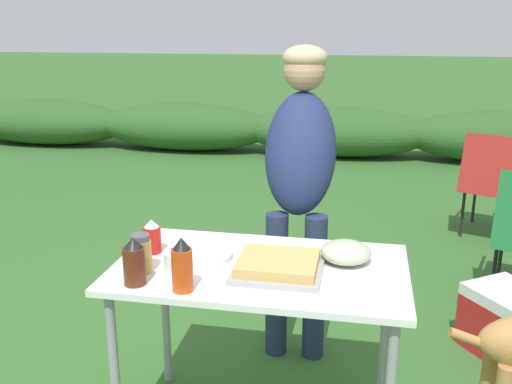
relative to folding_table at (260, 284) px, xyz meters
The scene contains 12 objects.
shrub_hedge 5.25m from the folding_table, 90.00° to the left, with size 14.40×0.90×0.62m.
folding_table is the anchor object (origin of this frame).
food_tray 0.14m from the folding_table, 31.84° to the right, with size 0.32×0.30×0.06m.
plate_stack 0.26m from the folding_table, behind, with size 0.26×0.26×0.03m, color white.
mixing_bowl 0.35m from the folding_table, 17.53° to the left, with size 0.19×0.19×0.08m, color #ADBC99.
paper_cup_stack 0.35m from the folding_table, 148.19° to the right, with size 0.08×0.08×0.10m, color white.
hot_sauce_bottle 0.38m from the folding_table, 131.06° to the right, with size 0.07×0.07×0.19m.
bbq_sauce_bottle 0.49m from the folding_table, 149.41° to the right, with size 0.08×0.08×0.17m.
spice_jar 0.46m from the folding_table, 161.76° to the right, with size 0.08×0.08×0.15m.
ketchup_bottle 0.47m from the folding_table, behind, with size 0.07×0.07×0.14m.
standing_person_in_gray_fleece 0.77m from the folding_table, 84.99° to the left, with size 0.35×0.46×1.52m.
camp_chair_green_behind_table 2.88m from the folding_table, 61.65° to the left, with size 0.65×0.72×0.83m.
Camera 1 is at (0.36, -1.95, 1.61)m, focal length 40.00 mm.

